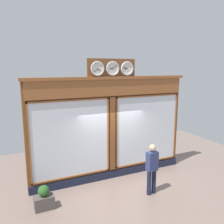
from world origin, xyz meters
TOP-DOWN VIEW (x-y plane):
  - ground_plane at (0.00, 2.80)m, footprint 14.00×14.00m
  - shop_facade at (-0.00, -0.13)m, footprint 6.09×0.42m
  - pedestrian at (-0.68, 1.58)m, footprint 0.38×0.25m
  - planter_box at (2.63, 0.95)m, footprint 0.56×0.36m
  - planter_shrub at (2.63, 0.95)m, footprint 0.32×0.32m

SIDE VIEW (x-z plane):
  - ground_plane at x=0.00m, z-range 0.00..0.00m
  - planter_box at x=2.63m, z-range 0.00..0.40m
  - planter_shrub at x=2.63m, z-range 0.40..0.73m
  - pedestrian at x=-0.68m, z-range 0.09..1.78m
  - shop_facade at x=0.00m, z-range -0.27..4.11m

